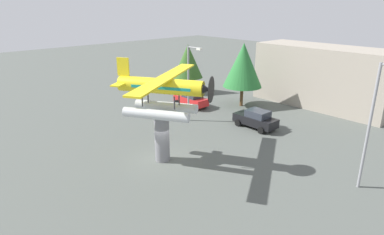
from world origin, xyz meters
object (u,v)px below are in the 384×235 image
Objects in this scene: car_near_red at (191,99)px; streetlight_secondary at (374,120)px; display_pedestal at (162,138)px; tree_east at (243,65)px; car_mid_black at (256,119)px; storefront_building at (323,77)px; streetlight_primary at (190,78)px; tree_west at (188,61)px; floatplane_monument at (162,93)px.

streetlight_secondary reaches higher than car_near_red.
tree_east is at bearing 108.00° from display_pedestal.
display_pedestal is at bearing -72.00° from tree_east.
display_pedestal reaches higher than car_near_red.
storefront_building reaches higher than car_mid_black.
tree_east is (-5.44, 4.47, 3.80)m from car_mid_black.
car_near_red is at bearing 169.44° from streetlight_secondary.
streetlight_primary is 0.49× the size of storefront_building.
tree_west reaches higher than car_near_red.
streetlight_secondary is (16.84, -0.41, 0.33)m from streetlight_primary.
display_pedestal is 20.18m from tree_west.
car_mid_black is at bearing 30.74° from streetlight_primary.
floatplane_monument is 1.28× the size of streetlight_primary.
tree_west is (-5.00, 3.98, 3.20)m from car_near_red.
streetlight_secondary reaches higher than tree_west.
display_pedestal is at bearing -180.00° from floatplane_monument.
car_near_red is at bearing -130.60° from storefront_building.
floatplane_monument is (0.11, 0.07, 3.46)m from display_pedestal.
tree_west reaches higher than display_pedestal.
car_mid_black is at bearing 161.64° from streetlight_secondary.
display_pedestal is at bearing 128.70° from car_near_red.
streetlight_secondary is at bearing 30.51° from display_pedestal.
floatplane_monument reaches higher than storefront_building.
display_pedestal is 9.28m from streetlight_primary.
car_mid_black is (0.52, 10.67, -0.91)m from display_pedestal.
car_near_red is 0.59× the size of tree_east.
floatplane_monument is at bearing -149.50° from streetlight_secondary.
storefront_building is (1.05, 22.00, 1.56)m from display_pedestal.
storefront_building is at bearing 67.32° from streetlight_primary.
car_mid_black is 0.59× the size of tree_east.
display_pedestal is 3.46m from floatplane_monument.
storefront_building is 16.38m from tree_west.
tree_east reaches higher than car_mid_black.
floatplane_monument is at bearing -92.46° from storefront_building.
streetlight_primary is (-5.18, 7.27, -0.92)m from floatplane_monument.
car_mid_black is 11.61m from storefront_building.
streetlight_primary is at bearing -40.85° from tree_west.
tree_west reaches higher than car_mid_black.
streetlight_primary is at bearing 178.62° from streetlight_secondary.
streetlight_secondary is 18.53m from storefront_building.
tree_east reaches higher than tree_west.
streetlight_secondary is at bearing -0.48° from floatplane_monument.
display_pedestal is at bearing -55.37° from streetlight_primary.
storefront_building is 2.11× the size of tree_east.
display_pedestal is 10.72m from car_mid_black.
tree_east is (-16.69, 8.20, 0.01)m from streetlight_secondary.
floatplane_monument is 0.63× the size of storefront_building.
display_pedestal is 0.85× the size of car_near_red.
streetlight_primary is at bearing 124.63° from display_pedestal.
storefront_building is (0.53, 11.33, 2.47)m from car_mid_black.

